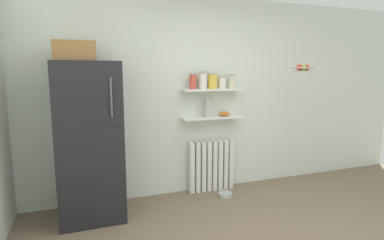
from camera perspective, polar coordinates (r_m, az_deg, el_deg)
name	(u,v)px	position (r m, az deg, el deg)	size (l,w,h in m)	color
back_wall	(194,96)	(4.17, 0.39, 4.43)	(7.04, 0.10, 2.60)	silver
refrigerator	(89,137)	(3.58, -18.51, -3.07)	(0.68, 0.71, 1.93)	black
radiator	(211,165)	(4.30, 3.53, -8.38)	(0.64, 0.12, 0.70)	white
wall_shelf_lower	(212,118)	(4.13, 3.78, 0.45)	(0.83, 0.22, 0.03)	white
wall_shelf_upper	(213,90)	(4.09, 3.83, 5.61)	(0.83, 0.22, 0.03)	white
storage_jar_0	(193,81)	(3.98, 0.18, 7.17)	(0.10, 0.10, 0.20)	#C64C38
storage_jar_1	(203,81)	(4.03, 2.04, 7.29)	(0.11, 0.11, 0.22)	silver
storage_jar_2	(213,81)	(4.09, 3.85, 7.19)	(0.12, 0.12, 0.20)	yellow
storage_jar_3	(222,82)	(4.14, 5.61, 6.92)	(0.10, 0.10, 0.17)	silver
storage_jar_4	(232,82)	(4.21, 7.33, 7.06)	(0.09, 0.09, 0.19)	beige
vase	(207,108)	(4.08, 2.80, 2.28)	(0.07, 0.07, 0.25)	#B2ADA8
shelf_bowl	(224,114)	(4.19, 5.97, 1.18)	(0.14, 0.14, 0.07)	orange
pet_food_bowl	(225,194)	(4.21, 6.18, -13.49)	(0.18, 0.18, 0.05)	#B7B7BC
hanging_fruit_basket	(303,68)	(4.30, 19.76, 8.97)	(0.30, 0.30, 0.09)	#B2B2B7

